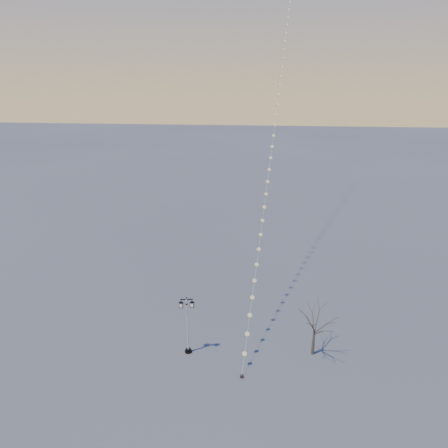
# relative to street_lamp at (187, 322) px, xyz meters

# --- Properties ---
(ground) EXTENTS (300.00, 300.00, 0.00)m
(ground) POSITION_rel_street_lamp_xyz_m (1.84, -0.76, -2.54)
(ground) COLOR #555556
(ground) RESTS_ON ground
(street_lamp) EXTENTS (1.16, 0.52, 4.59)m
(street_lamp) POSITION_rel_street_lamp_xyz_m (0.00, 0.00, 0.00)
(street_lamp) COLOR black
(street_lamp) RESTS_ON ground
(bare_tree) EXTENTS (2.37, 2.37, 3.92)m
(bare_tree) POSITION_rel_street_lamp_xyz_m (9.06, 0.77, 0.18)
(bare_tree) COLOR #4B4032
(bare_tree) RESTS_ON ground
(kite_train) EXTENTS (4.78, 47.20, 35.83)m
(kite_train) POSITION_rel_street_lamp_xyz_m (6.16, 21.02, 15.29)
(kite_train) COLOR #2F221A
(kite_train) RESTS_ON ground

